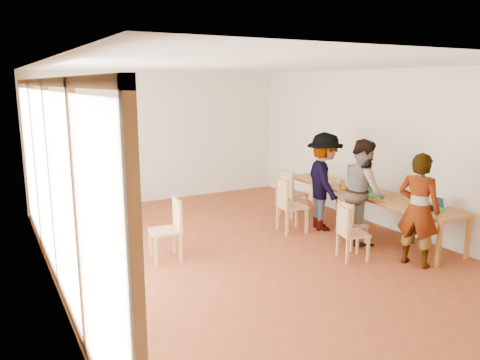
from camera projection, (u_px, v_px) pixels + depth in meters
name	position (u px, v px, depth m)	size (l,w,h in m)	color
ground	(246.00, 250.00, 7.82)	(8.00, 8.00, 0.00)	brown
wall_back	(162.00, 137.00, 10.94)	(6.00, 0.10, 3.00)	beige
wall_front	(474.00, 228.00, 4.09)	(6.00, 0.10, 3.00)	beige
wall_right	(383.00, 149.00, 8.94)	(0.10, 8.00, 3.00)	beige
window_wall	(50.00, 180.00, 6.11)	(0.10, 8.00, 3.00)	white
ceiling	(247.00, 65.00, 7.21)	(6.00, 8.00, 0.04)	white
communal_table	(365.00, 194.00, 8.77)	(0.80, 4.00, 0.75)	#A96F25
side_table	(93.00, 186.00, 9.57)	(0.90, 0.90, 0.75)	#A96F25
chair_near	(348.00, 227.00, 7.30)	(0.50, 0.50, 0.47)	tan
chair_mid	(349.00, 220.00, 7.84)	(0.37, 0.37, 0.42)	tan
chair_far	(287.00, 200.00, 8.66)	(0.54, 0.54, 0.54)	tan
chair_empty	(290.00, 188.00, 9.69)	(0.49, 0.49, 0.52)	tan
chair_spare	(171.00, 222.00, 7.34)	(0.50, 0.50, 0.52)	tan
person_near	(418.00, 210.00, 7.02)	(0.64, 0.42, 1.74)	gray
person_mid	(363.00, 191.00, 8.09)	(0.88, 0.69, 1.81)	gray
person_far	(324.00, 182.00, 8.78)	(1.19, 0.69, 1.85)	gray
laptop_near	(437.00, 205.00, 7.53)	(0.24, 0.28, 0.22)	green
laptop_mid	(375.00, 193.00, 8.41)	(0.25, 0.26, 0.19)	green
laptop_far	(348.00, 183.00, 9.23)	(0.21, 0.24, 0.18)	green
yellow_mug	(343.00, 187.00, 8.88)	(0.14, 0.14, 0.11)	gold
green_bottle	(371.00, 186.00, 8.55)	(0.07, 0.07, 0.28)	#166525
clear_glass	(330.00, 183.00, 9.26)	(0.07, 0.07, 0.09)	silver
condiment_cup	(339.00, 180.00, 9.58)	(0.08, 0.08, 0.06)	white
pink_phone	(340.00, 180.00, 9.72)	(0.05, 0.10, 0.01)	#EF3990
black_pouch	(424.00, 207.00, 7.48)	(0.16, 0.26, 0.09)	black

